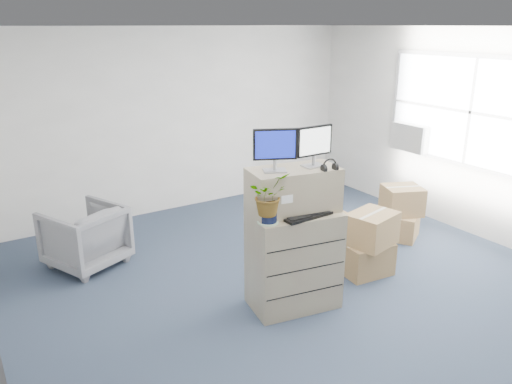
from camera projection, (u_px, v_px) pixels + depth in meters
ground at (319, 302)px, 5.35m from camera, size 7.00×7.00×0.00m
wall_back at (178, 121)px, 7.71m from camera, size 6.00×0.02×2.80m
wall_right at (505, 140)px, 6.42m from camera, size 0.02×7.00×2.80m
window at (472, 112)px, 6.70m from camera, size 0.07×2.72×1.52m
ac_unit at (411, 137)px, 7.53m from camera, size 0.24×0.60×0.40m
filing_cabinet_lower at (294, 260)px, 5.14m from camera, size 0.97×0.69×1.04m
filing_cabinet_upper at (293, 190)px, 4.94m from camera, size 0.95×0.59×0.44m
monitor_left at (275, 148)px, 4.70m from camera, size 0.39×0.24×0.42m
monitor_right at (314, 144)px, 4.87m from camera, size 0.41×0.16×0.41m
headphones at (330, 166)px, 4.80m from camera, size 0.15×0.04×0.15m
keyboard at (306, 215)px, 4.87m from camera, size 0.54×0.25×0.03m
mouse at (325, 210)px, 4.99m from camera, size 0.10×0.07×0.03m
water_bottle at (302, 199)px, 4.99m from camera, size 0.07×0.07×0.24m
phone_dock at (286, 207)px, 4.98m from camera, size 0.07×0.06×0.14m
external_drive at (319, 201)px, 5.22m from camera, size 0.22×0.19×0.06m
tissue_box at (321, 195)px, 5.18m from camera, size 0.28×0.21×0.10m
potted_plant at (268, 200)px, 4.65m from camera, size 0.45×0.48×0.40m
office_chair at (85, 234)px, 6.03m from camera, size 1.04×1.01×0.83m
cardboard_boxes at (362, 227)px, 6.47m from camera, size 1.78×1.72×0.77m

